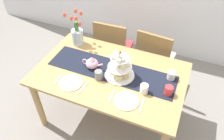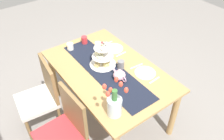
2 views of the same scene
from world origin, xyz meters
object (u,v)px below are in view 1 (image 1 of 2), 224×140
object	(u,v)px
dinner_plate_right	(126,101)
mug_white_text	(144,89)
teapot	(92,63)
knife_right	(142,106)
chair_left	(113,47)
fork_right	(112,96)
mug_orange	(168,90)
cream_jug	(171,75)
chair_right	(154,57)
tulip_vase	(77,34)
dinner_plate_left	(71,83)
tiered_cake_stand	(120,68)
dining_table	(110,80)
fork_left	(58,79)
mug_grey	(99,75)
knife_left	(84,87)

from	to	relation	value
dinner_plate_right	mug_white_text	xyz separation A→B (m)	(0.11, 0.16, 0.04)
teapot	knife_right	xyz separation A→B (m)	(0.63, -0.29, -0.06)
chair_left	fork_right	distance (m)	1.09
mug_orange	dinner_plate_right	bearing A→B (deg)	-144.85
cream_jug	mug_white_text	world-z (taller)	mug_white_text
chair_right	dinner_plate_right	world-z (taller)	chair_right
dinner_plate_right	fork_right	world-z (taller)	dinner_plate_right
tulip_vase	cream_jug	size ratio (longest dim) A/B	4.67
dinner_plate_left	mug_orange	distance (m)	0.93
tiered_cake_stand	tulip_vase	distance (m)	0.73
dinner_plate_right	knife_right	world-z (taller)	dinner_plate_right
dinner_plate_right	mug_orange	size ratio (longest dim) A/B	2.42
dinner_plate_left	fork_right	size ratio (longest dim) A/B	1.53
chair_left	dining_table	bearing A→B (deg)	-69.41
knife_right	mug_white_text	bearing A→B (deg)	101.54
cream_jug	knife_right	world-z (taller)	cream_jug
dinner_plate_left	knife_right	world-z (taller)	dinner_plate_left
fork_left	mug_grey	world-z (taller)	mug_grey
tiered_cake_stand	tulip_vase	xyz separation A→B (m)	(-0.65, 0.32, 0.03)
dinner_plate_left	fork_right	xyz separation A→B (m)	(0.43, 0.00, -0.00)
tulip_vase	fork_right	distance (m)	0.92
cream_jug	mug_white_text	distance (m)	0.34
dining_table	mug_white_text	world-z (taller)	mug_white_text
knife_right	fork_right	bearing A→B (deg)	180.00
teapot	knife_right	distance (m)	0.70
chair_left	mug_white_text	xyz separation A→B (m)	(0.66, -0.83, 0.28)
dinner_plate_left	dinner_plate_right	bearing A→B (deg)	0.00
fork_left	knife_left	bearing A→B (deg)	0.00
chair_right	mug_grey	distance (m)	0.95
chair_left	knife_left	size ratio (longest dim) A/B	5.35
tiered_cake_stand	cream_jug	bearing A→B (deg)	17.97
chair_left	knife_right	xyz separation A→B (m)	(0.69, -0.99, 0.24)
tulip_vase	mug_white_text	distance (m)	1.04
dinner_plate_right	mug_grey	world-z (taller)	mug_grey
fork_left	mug_white_text	size ratio (longest dim) A/B	1.58
tiered_cake_stand	tulip_vase	world-z (taller)	tulip_vase
dining_table	chair_left	distance (m)	0.76
cream_jug	tulip_vase	bearing A→B (deg)	171.75
dining_table	fork_left	size ratio (longest dim) A/B	10.12
chair_right	fork_right	size ratio (longest dim) A/B	6.07
fork_left	mug_grey	bearing A→B (deg)	23.66
teapot	knife_left	distance (m)	0.30
teapot	dinner_plate_left	size ratio (longest dim) A/B	1.04
dining_table	dinner_plate_left	xyz separation A→B (m)	(-0.29, -0.29, 0.11)
knife_left	fork_right	distance (m)	0.29
dining_table	cream_jug	world-z (taller)	cream_jug
dinner_plate_right	fork_right	distance (m)	0.15
fork_left	dinner_plate_left	bearing A→B (deg)	0.00
tiered_cake_stand	teapot	size ratio (longest dim) A/B	1.28
dinner_plate_right	chair_left	bearing A→B (deg)	118.90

